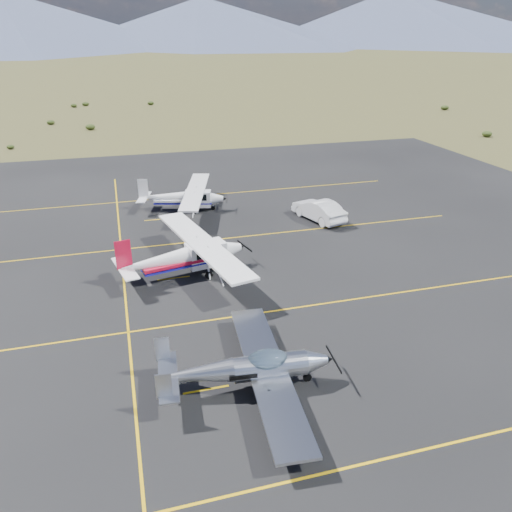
{
  "coord_description": "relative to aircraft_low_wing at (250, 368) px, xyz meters",
  "views": [
    {
      "loc": [
        -5.59,
        -20.55,
        14.03
      ],
      "look_at": [
        1.89,
        5.95,
        1.6
      ],
      "focal_mm": 35.0,
      "sensor_mm": 36.0,
      "label": 1
    }
  ],
  "objects": [
    {
      "name": "aircraft_cessna",
      "position": [
        -1.03,
        11.69,
        0.3
      ],
      "size": [
        7.71,
        12.13,
        3.07
      ],
      "rotation": [
        0.0,
        0.0,
        0.22
      ],
      "color": "white",
      "rests_on": "apron"
    },
    {
      "name": "aircraft_plain",
      "position": [
        0.65,
        24.19,
        0.16
      ],
      "size": [
        7.16,
        10.77,
        2.74
      ],
      "rotation": [
        0.0,
        0.0,
        -0.27
      ],
      "color": "white",
      "rests_on": "apron"
    },
    {
      "name": "sedan",
      "position": [
        10.85,
        18.8,
        -0.2
      ],
      "size": [
        3.15,
        5.42,
        1.69
      ],
      "primitive_type": "imported",
      "rotation": [
        0.0,
        0.0,
        3.42
      ],
      "color": "white",
      "rests_on": "apron"
    },
    {
      "name": "aircraft_low_wing",
      "position": [
        0.0,
        0.0,
        0.0
      ],
      "size": [
        7.35,
        10.22,
        2.21
      ],
      "rotation": [
        0.0,
        0.0,
        -0.08
      ],
      "color": "silver",
      "rests_on": "apron"
    },
    {
      "name": "ground",
      "position": [
        1.17,
        3.93,
        -1.06
      ],
      "size": [
        1600.0,
        1600.0,
        0.0
      ],
      "primitive_type": "plane",
      "color": "#383D1C",
      "rests_on": "ground"
    },
    {
      "name": "apron",
      "position": [
        1.17,
        10.93,
        -1.06
      ],
      "size": [
        72.0,
        72.0,
        0.02
      ],
      "primitive_type": "cube",
      "color": "black",
      "rests_on": "ground"
    }
  ]
}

